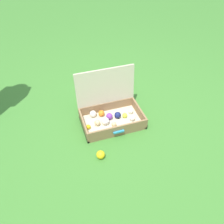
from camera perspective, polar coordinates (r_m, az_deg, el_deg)
name	(u,v)px	position (r m, az deg, el deg)	size (l,w,h in m)	color
ground_plane	(116,124)	(2.46, 0.90, -2.88)	(16.00, 16.00, 0.00)	#3D7A2D
open_suitcase	(110,111)	(2.44, -0.53, 0.21)	(0.62, 0.46, 0.52)	beige
stray_ball_on_grass	(101,155)	(2.15, -2.78, -10.28)	(0.08, 0.08, 0.08)	yellow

